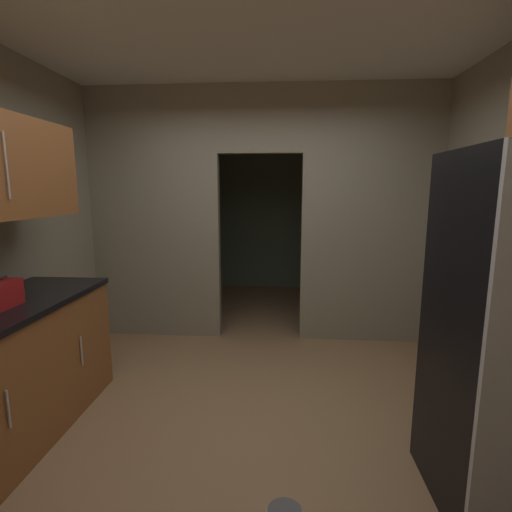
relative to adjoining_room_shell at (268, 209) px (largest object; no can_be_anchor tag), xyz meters
The scene contains 5 objects.
ground 3.72m from the adjoining_room_shell, 90.00° to the right, with size 20.00×20.00×0.00m, color #93704C.
kitchen_overhead_slab 3.24m from the adjoining_room_shell, 90.00° to the right, with size 4.18×7.54×0.06m, color silver.
kitchen_partition 1.69m from the adjoining_room_shell, 89.89° to the right, with size 3.78×0.12×2.74m.
adjoining_room_shell is the anchor object (origin of this frame).
lower_cabinet_run 4.11m from the adjoining_room_shell, 112.92° to the right, with size 0.66×1.74×0.93m.
Camera 1 is at (0.24, -2.42, 1.66)m, focal length 26.90 mm.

